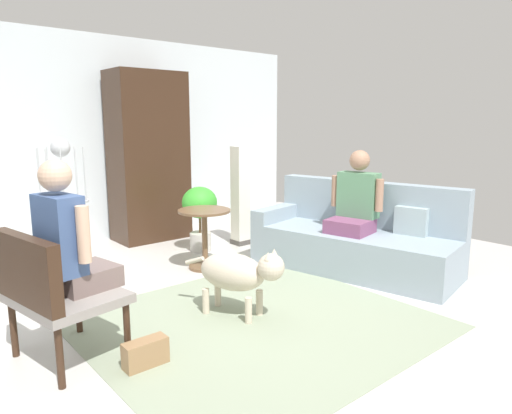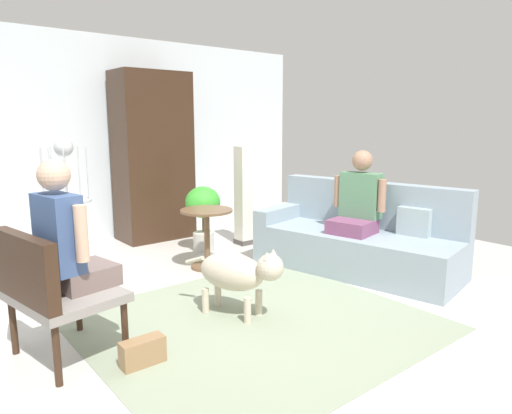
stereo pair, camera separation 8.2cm
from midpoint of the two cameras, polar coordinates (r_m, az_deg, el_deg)
ground_plane at (r=3.88m, az=0.53°, el=-12.78°), size 7.49×7.49×0.00m
back_wall at (r=6.36m, az=-18.15°, el=7.87°), size 6.19×0.12×2.60m
area_rug at (r=3.70m, az=0.55°, el=-13.97°), size 2.45×2.26×0.01m
couch at (r=4.99m, az=12.77°, el=-4.02°), size 1.25×2.20×0.90m
armchair at (r=3.22m, az=-23.50°, el=-8.84°), size 0.68×0.79×0.87m
person_on_couch at (r=4.85m, az=12.90°, el=0.76°), size 0.53×0.56×0.83m
person_on_armchair at (r=3.21m, az=-21.60°, el=-3.63°), size 0.49×0.49×0.86m
round_end_table at (r=4.90m, az=-5.57°, el=-2.93°), size 0.55×0.55×0.63m
dog at (r=3.70m, az=-1.70°, el=-7.99°), size 0.49×0.85×0.58m
bird_cage_stand at (r=4.74m, az=-21.65°, el=0.20°), size 0.43×0.43×1.38m
potted_plant at (r=5.54m, az=-6.10°, el=-0.30°), size 0.42×0.42×0.78m
column_lamp at (r=5.80m, az=-1.09°, el=1.31°), size 0.20×0.20×1.23m
armoire_cabinet at (r=6.21m, az=-12.15°, el=6.02°), size 0.92×0.56×2.15m
handbag at (r=3.17m, az=-12.99°, el=-16.96°), size 0.28×0.11×0.18m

